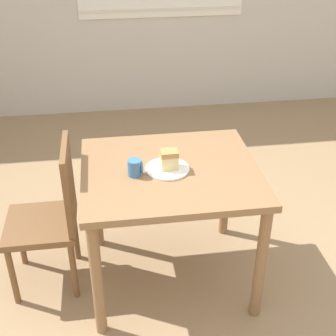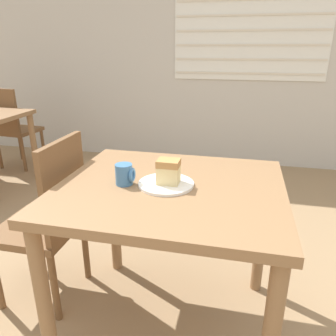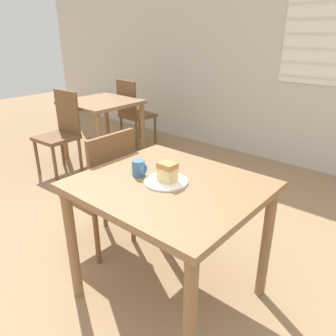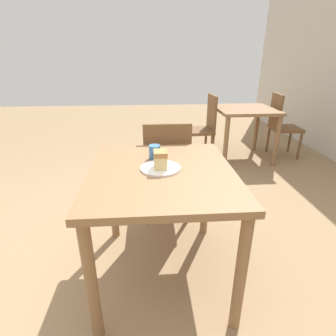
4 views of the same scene
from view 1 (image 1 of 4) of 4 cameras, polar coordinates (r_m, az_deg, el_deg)
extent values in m
plane|color=#997A56|center=(2.69, 3.55, -19.01)|extent=(14.00, 14.00, 0.00)
cube|color=beige|center=(4.81, -0.79, 18.73)|extent=(1.58, 0.01, 0.02)
cube|color=olive|center=(2.51, 0.29, -0.47)|extent=(0.95, 0.84, 0.04)
cylinder|color=olive|center=(2.44, -8.64, -13.43)|extent=(0.06, 0.06, 0.72)
cylinder|color=olive|center=(2.55, 11.22, -11.43)|extent=(0.06, 0.06, 0.72)
cylinder|color=olive|center=(3.01, -8.81, -3.67)|extent=(0.06, 0.06, 0.72)
cylinder|color=olive|center=(3.10, 7.08, -2.43)|extent=(0.06, 0.06, 0.72)
cube|color=brown|center=(2.77, -15.24, -6.66)|extent=(0.40, 0.40, 0.04)
cylinder|color=brown|center=(3.06, -17.55, -8.17)|extent=(0.04, 0.04, 0.39)
cylinder|color=brown|center=(2.81, -18.40, -12.44)|extent=(0.04, 0.04, 0.39)
cylinder|color=brown|center=(3.01, -11.22, -7.82)|extent=(0.04, 0.04, 0.39)
cylinder|color=brown|center=(2.76, -11.41, -12.15)|extent=(0.04, 0.04, 0.39)
cube|color=brown|center=(2.60, -12.03, -1.95)|extent=(0.03, 0.38, 0.47)
cylinder|color=white|center=(2.49, -0.08, -0.10)|extent=(0.24, 0.24, 0.01)
cube|color=#E5CC89|center=(2.47, 0.16, 0.78)|extent=(0.09, 0.08, 0.07)
cube|color=#B27F47|center=(2.44, 0.16, 1.82)|extent=(0.09, 0.08, 0.03)
cylinder|color=teal|center=(2.43, -4.10, 0.05)|extent=(0.07, 0.07, 0.09)
torus|color=teal|center=(2.43, -3.25, 0.11)|extent=(0.01, 0.06, 0.06)
camera|label=2|loc=(1.29, 21.21, -6.34)|focal=35.00mm
camera|label=3|loc=(1.71, 44.21, 3.67)|focal=35.00mm
camera|label=4|loc=(2.76, 31.33, 12.16)|focal=28.00mm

